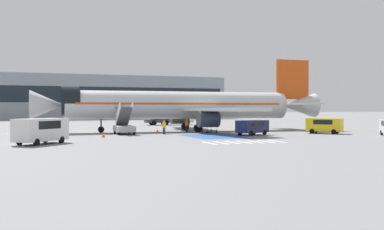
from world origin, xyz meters
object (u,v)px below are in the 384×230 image
at_px(fuel_tanker, 168,116).
at_px(traffic_cone_1, 103,135).
at_px(terminal_building, 108,98).
at_px(service_van_0, 252,126).
at_px(service_van_3, 325,124).
at_px(boarding_stairs_forward, 124,126).
at_px(ground_crew_1, 242,125).
at_px(airliner, 185,105).
at_px(ground_crew_0, 187,125).
at_px(traffic_cone_0, 157,131).
at_px(baggage_cart, 209,131).
at_px(ground_crew_2, 164,126).
at_px(service_van_2, 41,129).

relative_size(fuel_tanker, traffic_cone_1, 19.42).
xyz_separation_m(traffic_cone_1, terminal_building, (14.49, 88.97, 6.41)).
xyz_separation_m(service_van_0, service_van_3, (10.30, -0.13, 0.09)).
distance_m(boarding_stairs_forward, ground_crew_1, 15.53).
relative_size(airliner, ground_crew_0, 23.42).
bearing_deg(traffic_cone_0, baggage_cart, -9.26).
height_order(service_van_0, baggage_cart, service_van_0).
height_order(ground_crew_2, traffic_cone_0, ground_crew_2).
bearing_deg(service_van_2, service_van_0, 55.70).
height_order(ground_crew_1, terminal_building, terminal_building).
height_order(service_van_0, traffic_cone_1, service_van_0).
bearing_deg(ground_crew_0, fuel_tanker, -138.79).
relative_size(traffic_cone_0, terminal_building, 0.01).
height_order(baggage_cart, ground_crew_1, ground_crew_1).
distance_m(boarding_stairs_forward, service_van_2, 16.76).
height_order(fuel_tanker, traffic_cone_1, fuel_tanker).
relative_size(fuel_tanker, service_van_0, 2.04).
distance_m(fuel_tanker, terminal_building, 54.93).
relative_size(service_van_3, ground_crew_1, 2.63).
relative_size(service_van_2, terminal_building, 0.07).
bearing_deg(baggage_cart, service_van_3, -25.34).
distance_m(ground_crew_0, traffic_cone_0, 4.41).
xyz_separation_m(service_van_2, terminal_building, (21.22, 96.71, 5.27)).
height_order(boarding_stairs_forward, traffic_cone_1, boarding_stairs_forward).
distance_m(fuel_tanker, ground_crew_0, 27.86).
distance_m(fuel_tanker, traffic_cone_0, 29.65).
bearing_deg(service_van_3, baggage_cart, -69.79).
height_order(airliner, service_van_3, airliner).
height_order(airliner, baggage_cart, airliner).
relative_size(ground_crew_0, ground_crew_2, 1.04).
bearing_deg(service_van_2, service_van_3, 51.47).
xyz_separation_m(ground_crew_1, terminal_building, (-4.31, 85.51, 5.63)).
distance_m(service_van_0, ground_crew_0, 10.30).
height_order(ground_crew_0, terminal_building, terminal_building).
bearing_deg(fuel_tanker, service_van_3, 17.00).
xyz_separation_m(fuel_tanker, service_van_3, (10.26, -36.19, -0.58)).
distance_m(service_van_2, service_van_3, 35.25).
relative_size(service_van_0, terminal_building, 0.06).
bearing_deg(terminal_building, fuel_tanker, -86.58).
bearing_deg(fuel_tanker, boarding_stairs_forward, -25.34).
height_order(fuel_tanker, terminal_building, terminal_building).
bearing_deg(boarding_stairs_forward, ground_crew_1, -6.10).
relative_size(fuel_tanker, service_van_2, 1.79).
bearing_deg(fuel_tanker, ground_crew_1, 3.10).
height_order(airliner, fuel_tanker, airliner).
distance_m(airliner, fuel_tanker, 25.11).
height_order(service_van_3, ground_crew_2, service_van_3).
height_order(service_van_3, terminal_building, terminal_building).
bearing_deg(baggage_cart, service_van_0, -64.64).
height_order(service_van_0, ground_crew_1, service_van_0).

